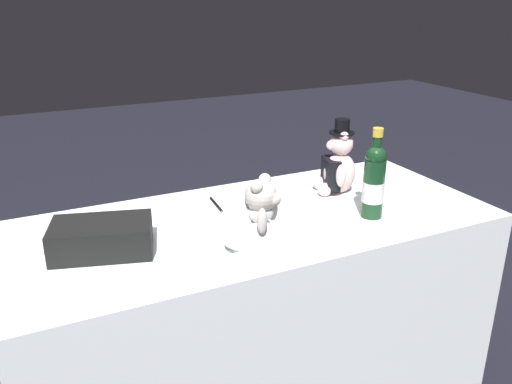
{
  "coord_description": "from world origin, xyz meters",
  "views": [
    {
      "loc": [
        0.73,
        1.53,
        1.55
      ],
      "look_at": [
        0.0,
        0.0,
        0.9
      ],
      "focal_mm": 37.22,
      "sensor_mm": 36.0,
      "label": 1
    }
  ],
  "objects": [
    {
      "name": "reception_table",
      "position": [
        0.0,
        0.0,
        0.4
      ],
      "size": [
        1.68,
        0.73,
        0.8
      ],
      "primitive_type": "cube",
      "color": "white",
      "rests_on": "ground_plane"
    },
    {
      "name": "teddy_bear_bride",
      "position": [
        0.1,
        0.21,
        0.9
      ],
      "size": [
        0.22,
        0.22,
        0.24
      ],
      "color": "white",
      "rests_on": "reception_table"
    },
    {
      "name": "signing_pen",
      "position": [
        0.08,
        -0.17,
        0.8
      ],
      "size": [
        0.02,
        0.15,
        0.01
      ],
      "color": "black",
      "rests_on": "reception_table"
    },
    {
      "name": "champagne_bottle",
      "position": [
        -0.38,
        0.16,
        0.93
      ],
      "size": [
        0.08,
        0.08,
        0.32
      ],
      "color": "#13361C",
      "rests_on": "reception_table"
    },
    {
      "name": "gift_case_black",
      "position": [
        0.53,
        0.02,
        0.85
      ],
      "size": [
        0.33,
        0.25,
        0.1
      ],
      "color": "black",
      "rests_on": "reception_table"
    },
    {
      "name": "teddy_bear_groom",
      "position": [
        -0.4,
        -0.1,
        0.91
      ],
      "size": [
        0.16,
        0.17,
        0.29
      ],
      "color": "beige",
      "rests_on": "reception_table"
    }
  ]
}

